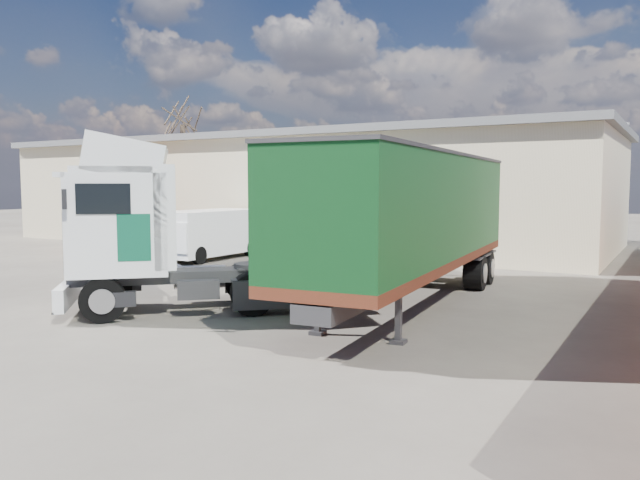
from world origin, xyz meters
The scene contains 8 objects.
ground centered at (0.00, 0.00, 0.00)m, with size 120.00×120.00×0.00m, color #272420.
warehouse centered at (-6.00, 16.00, 2.66)m, with size 30.60×12.60×5.42m.
bare_tree centered at (-18.00, 20.00, 7.92)m, with size 4.00×4.00×9.60m.
tractor_unit centered at (0.81, -1.48, 1.71)m, with size 5.92×5.74×4.07m.
box_trailer centered at (5.68, 2.10, 2.25)m, with size 3.31×11.25×3.69m.
panel_van centered at (-5.08, 7.06, 1.00)m, with size 2.05×4.79×1.94m.
orange_skip centered at (-10.89, 7.79, 0.91)m, with size 3.90×3.29×2.08m.
gravel_heap centered at (-5.84, 3.78, 0.40)m, with size 4.89×4.21×0.87m.
Camera 1 is at (11.27, -11.95, 2.92)m, focal length 35.00 mm.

